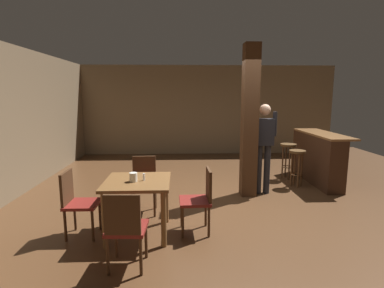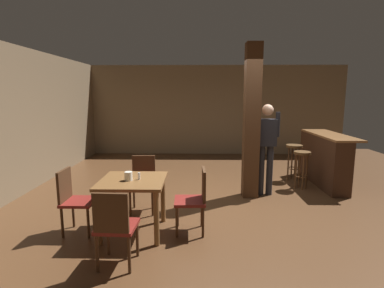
# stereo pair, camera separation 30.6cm
# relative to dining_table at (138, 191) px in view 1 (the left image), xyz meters

# --- Properties ---
(ground_plane) EXTENTS (10.80, 10.80, 0.00)m
(ground_plane) POSITION_rel_dining_table_xyz_m (1.50, 1.17, -0.62)
(ground_plane) COLOR #4C301C
(wall_back) EXTENTS (8.00, 0.10, 2.80)m
(wall_back) POSITION_rel_dining_table_xyz_m (1.50, 5.67, 0.78)
(wall_back) COLOR #756047
(wall_back) RESTS_ON ground_plane
(pillar) EXTENTS (0.28, 0.28, 2.80)m
(pillar) POSITION_rel_dining_table_xyz_m (1.86, 1.55, 0.78)
(pillar) COLOR #422816
(pillar) RESTS_ON ground_plane
(dining_table) EXTENTS (0.87, 0.87, 0.76)m
(dining_table) POSITION_rel_dining_table_xyz_m (0.00, 0.00, 0.00)
(dining_table) COLOR brown
(dining_table) RESTS_ON ground_plane
(chair_west) EXTENTS (0.42, 0.42, 0.89)m
(chair_west) POSITION_rel_dining_table_xyz_m (-0.81, -0.03, -0.11)
(chair_west) COLOR maroon
(chair_west) RESTS_ON ground_plane
(chair_east) EXTENTS (0.43, 0.43, 0.89)m
(chair_east) POSITION_rel_dining_table_xyz_m (0.85, 0.03, -0.11)
(chair_east) COLOR maroon
(chair_east) RESTS_ON ground_plane
(chair_north) EXTENTS (0.44, 0.44, 0.89)m
(chair_north) POSITION_rel_dining_table_xyz_m (-0.01, 0.82, -0.11)
(chair_north) COLOR maroon
(chair_north) RESTS_ON ground_plane
(chair_south) EXTENTS (0.44, 0.44, 0.89)m
(chair_south) POSITION_rel_dining_table_xyz_m (-0.02, -0.86, -0.11)
(chair_south) COLOR maroon
(chair_south) RESTS_ON ground_plane
(napkin_cup) EXTENTS (0.11, 0.11, 0.12)m
(napkin_cup) POSITION_rel_dining_table_xyz_m (-0.04, -0.05, 0.20)
(napkin_cup) COLOR silver
(napkin_cup) RESTS_ON dining_table
(salt_shaker) EXTENTS (0.03, 0.03, 0.10)m
(salt_shaker) POSITION_rel_dining_table_xyz_m (0.09, -0.00, 0.19)
(salt_shaker) COLOR silver
(salt_shaker) RESTS_ON dining_table
(standing_person) EXTENTS (0.47, 0.21, 1.72)m
(standing_person) POSITION_rel_dining_table_xyz_m (2.17, 1.64, 0.38)
(standing_person) COLOR black
(standing_person) RESTS_ON ground_plane
(bar_counter) EXTENTS (0.56, 1.83, 1.08)m
(bar_counter) POSITION_rel_dining_table_xyz_m (3.56, 2.35, -0.07)
(bar_counter) COLOR brown
(bar_counter) RESTS_ON ground_plane
(bar_stool_near) EXTENTS (0.33, 0.33, 0.77)m
(bar_stool_near) POSITION_rel_dining_table_xyz_m (2.99, 2.03, -0.05)
(bar_stool_near) COLOR #4C3319
(bar_stool_near) RESTS_ON ground_plane
(bar_stool_mid) EXTENTS (0.35, 0.35, 0.80)m
(bar_stool_mid) POSITION_rel_dining_table_xyz_m (3.02, 2.63, -0.02)
(bar_stool_mid) COLOR #4C3319
(bar_stool_mid) RESTS_ON ground_plane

